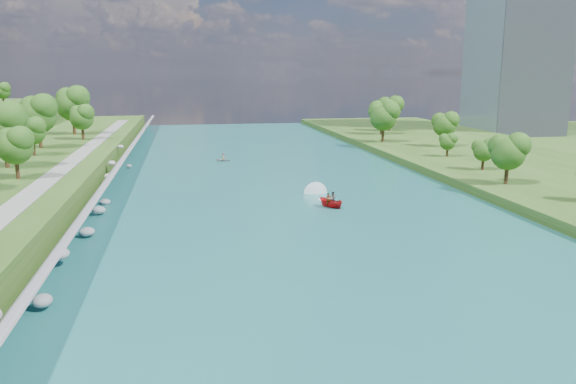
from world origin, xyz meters
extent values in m
plane|color=#2D5119|center=(0.00, 0.00, 0.00)|extent=(260.00, 260.00, 0.00)
cube|color=#195E62|center=(0.00, 20.00, 0.05)|extent=(55.00, 240.00, 0.10)
cube|color=slate|center=(-25.85, 20.00, 1.80)|extent=(3.54, 236.00, 4.05)
ellipsoid|color=gray|center=(-25.09, -16.67, 0.80)|extent=(1.49, 1.74, 1.00)
ellipsoid|color=gray|center=(-25.80, -6.49, 1.26)|extent=(1.70, 2.13, 1.02)
ellipsoid|color=gray|center=(-24.97, 3.06, 0.67)|extent=(1.70, 1.83, 0.96)
ellipsoid|color=gray|center=(-25.13, 13.03, 0.71)|extent=(1.73, 1.52, 1.08)
ellipsoid|color=gray|center=(-25.13, 19.10, 0.38)|extent=(1.49, 1.50, 0.90)
ellipsoid|color=gray|center=(-25.97, 31.35, 1.81)|extent=(1.55, 1.36, 0.93)
ellipsoid|color=gray|center=(-26.44, 39.36, 2.68)|extent=(1.27, 1.35, 0.87)
ellipsoid|color=gray|center=(-24.60, 48.71, 0.61)|extent=(1.10, 1.04, 0.70)
ellipsoid|color=gray|center=(-26.84, 57.40, 3.21)|extent=(1.24, 1.09, 0.75)
cube|color=gray|center=(-32.50, 20.00, 3.55)|extent=(3.00, 200.00, 0.10)
cube|color=gray|center=(82.50, 95.00, 30.00)|extent=(22.00, 22.00, 60.00)
ellipsoid|color=#155115|center=(-36.80, 22.05, 7.76)|extent=(5.11, 5.11, 8.52)
ellipsoid|color=#155115|center=(-41.04, 32.26, 9.44)|extent=(7.13, 7.13, 11.88)
ellipsoid|color=#155115|center=(-40.30, 45.39, 7.52)|extent=(4.82, 4.82, 8.04)
ellipsoid|color=#155115|center=(-41.63, 55.94, 9.59)|extent=(7.30, 7.30, 12.17)
ellipsoid|color=#155115|center=(-35.91, 69.03, 8.02)|extent=(5.42, 5.42, 9.04)
ellipsoid|color=#155115|center=(-39.72, 80.51, 10.18)|extent=(8.01, 8.01, 13.36)
ellipsoid|color=#155115|center=(33.08, 15.65, 6.02)|extent=(5.43, 5.43, 9.05)
ellipsoid|color=#155115|center=(36.10, 27.83, 4.69)|extent=(3.83, 3.83, 6.38)
ellipsoid|color=#155115|center=(37.21, 43.60, 4.27)|extent=(3.33, 3.33, 5.55)
ellipsoid|color=#155115|center=(43.50, 58.25, 6.11)|extent=(5.53, 5.53, 9.22)
ellipsoid|color=#155115|center=(32.79, 68.68, 7.23)|extent=(6.87, 6.87, 11.45)
ellipsoid|color=#155115|center=(38.38, 85.38, 7.00)|extent=(6.60, 6.60, 11.00)
ellipsoid|color=#155115|center=(43.81, 93.91, 7.34)|extent=(7.01, 7.01, 11.68)
ellipsoid|color=#155115|center=(-63.01, 108.89, 12.69)|extent=(4.43, 4.43, 7.38)
imported|color=#AD0D0F|center=(4.97, 11.55, 0.81)|extent=(3.38, 3.74, 1.42)
imported|color=#66605B|center=(4.57, 11.15, 1.31)|extent=(0.64, 0.43, 1.73)
imported|color=#66605B|center=(5.47, 12.05, 1.29)|extent=(0.97, 0.85, 1.67)
cube|color=white|center=(4.97, 14.55, 0.13)|extent=(0.90, 5.00, 0.06)
imported|color=#93959B|center=(-6.39, 54.84, 0.42)|extent=(3.80, 3.67, 0.64)
imported|color=#66605B|center=(-6.39, 54.84, 1.03)|extent=(0.78, 0.64, 1.37)
camera|label=1|loc=(-13.86, -59.50, 17.81)|focal=35.00mm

